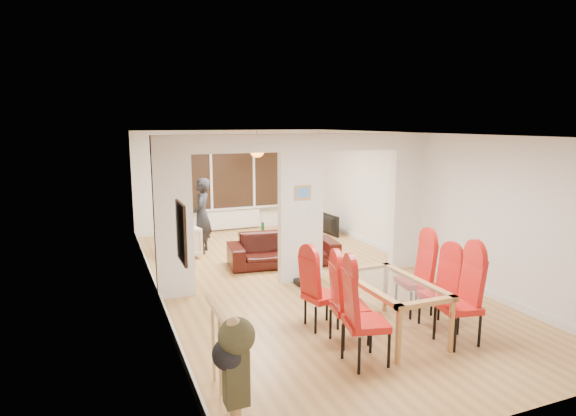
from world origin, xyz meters
TOP-DOWN VIEW (x-y plane):
  - floor at (0.00, 0.00)m, footprint 5.00×9.00m
  - room_walls at (0.00, 0.00)m, footprint 5.00×9.00m
  - divider_wall at (0.00, 0.00)m, footprint 5.00×0.18m
  - bay_window_blinds at (0.00, 4.44)m, footprint 3.00×0.08m
  - radiator at (0.00, 4.40)m, footprint 1.40×0.08m
  - pendant_light at (0.30, 3.30)m, footprint 0.36×0.36m
  - stair_newel at (-2.25, -3.20)m, footprint 0.40×1.20m
  - wall_poster at (-2.47, -2.40)m, footprint 0.04×0.52m
  - pillar_photo at (0.00, -0.10)m, footprint 0.30×0.03m
  - dining_table at (0.23, -2.51)m, footprint 0.87×1.54m
  - dining_chair_la at (-0.50, -3.08)m, footprint 0.57×0.57m
  - dining_chair_lb at (-0.41, -2.52)m, footprint 0.52×0.52m
  - dining_chair_lc at (-0.53, -1.96)m, footprint 0.50×0.50m
  - dining_chair_ra at (0.85, -3.06)m, footprint 0.55×0.55m
  - dining_chair_rb at (0.96, -2.55)m, footprint 0.45×0.45m
  - dining_chair_rc at (0.95, -2.03)m, footprint 0.49×0.49m
  - sofa at (0.07, 1.02)m, footprint 2.25×1.10m
  - armchair at (-1.77, 2.26)m, footprint 0.86×0.88m
  - person at (-1.24, 2.49)m, footprint 0.69×0.57m
  - television at (2.00, 3.02)m, footprint 0.91×0.18m
  - coffee_table at (0.22, 2.72)m, footprint 1.06×0.54m
  - bottle at (0.21, 2.69)m, footprint 0.07×0.07m
  - bowl at (0.06, 2.69)m, footprint 0.22×0.22m
  - shoes at (-0.08, -0.25)m, footprint 0.22×0.24m

SIDE VIEW (x-z plane):
  - floor at x=0.00m, z-range -0.01..0.01m
  - shoes at x=-0.08m, z-range 0.00..0.09m
  - coffee_table at x=0.22m, z-range 0.00..0.24m
  - television at x=2.00m, z-range 0.00..0.52m
  - bowl at x=0.06m, z-range 0.24..0.30m
  - radiator at x=0.00m, z-range 0.05..0.55m
  - sofa at x=0.07m, z-range 0.00..0.63m
  - armchair at x=-1.77m, z-range 0.00..0.66m
  - dining_table at x=0.23m, z-range 0.00..0.72m
  - bottle at x=0.21m, z-range 0.24..0.54m
  - dining_chair_rb at x=0.96m, z-range 0.00..1.04m
  - dining_chair_lc at x=-0.53m, z-range 0.00..1.04m
  - dining_chair_lb at x=-0.41m, z-range 0.00..1.09m
  - stair_newel at x=-2.25m, z-range 0.00..1.10m
  - dining_chair_rc at x=0.95m, z-range 0.00..1.11m
  - dining_chair_ra at x=0.85m, z-range 0.00..1.17m
  - dining_chair_la at x=-0.50m, z-range 0.00..1.18m
  - person at x=-1.24m, z-range 0.00..1.63m
  - room_walls at x=0.00m, z-range 0.00..2.60m
  - divider_wall at x=0.00m, z-range 0.00..2.60m
  - bay_window_blinds at x=0.00m, z-range 0.60..2.40m
  - wall_poster at x=-2.47m, z-range 1.27..1.94m
  - pillar_photo at x=0.00m, z-range 1.48..1.73m
  - pendant_light at x=0.30m, z-range 1.97..2.33m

